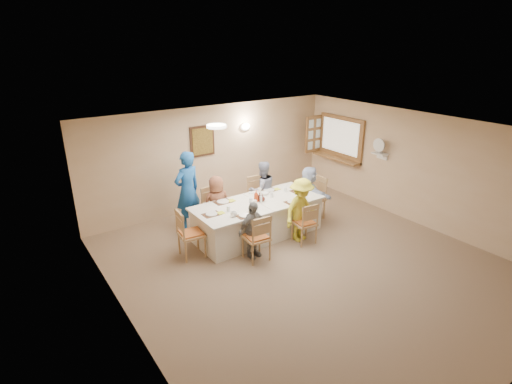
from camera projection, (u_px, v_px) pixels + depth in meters
ground at (307, 264)px, 7.47m from camera, size 7.00×7.00×0.00m
room_walls at (311, 189)px, 6.92m from camera, size 7.00×7.00×7.00m
wall_picture at (202, 141)px, 9.35m from camera, size 0.62×0.05×0.72m
wall_sconce at (246, 127)px, 9.90m from camera, size 0.26×0.09×0.18m
ceiling_light at (216, 126)px, 7.19m from camera, size 0.36×0.36×0.05m
serving_hatch at (341, 138)px, 10.47m from camera, size 0.06×1.50×1.15m
hatch_sill at (336, 158)px, 10.60m from camera, size 0.30×1.50×0.05m
shutter_door at (314, 134)px, 10.92m from camera, size 0.55×0.04×1.00m
fan_shelf at (380, 154)px, 9.43m from camera, size 0.22×0.36×0.03m
desk_fan at (380, 148)px, 9.36m from camera, size 0.30×0.30×0.28m
dining_table at (258, 219)px, 8.45m from camera, size 2.76×1.17×0.76m
chair_back_left at (214, 209)px, 8.71m from camera, size 0.47×0.47×0.94m
chair_back_right at (259, 197)px, 9.35m from camera, size 0.48×0.48×0.95m
chair_front_left at (256, 237)px, 7.49m from camera, size 0.49×0.49×0.95m
chair_front_right at (304, 222)px, 8.13m from camera, size 0.48×0.48×0.90m
chair_left_end at (191, 233)px, 7.59m from camera, size 0.51×0.51×0.98m
chair_right_end at (313, 198)px, 9.23m from camera, size 0.49×0.49×1.00m
diner_back_left at (217, 204)px, 8.57m from camera, size 0.72×0.56×1.25m
diner_back_right at (262, 190)px, 9.18m from camera, size 0.81×0.71×1.37m
diner_front_left at (253, 230)px, 7.54m from camera, size 0.73×0.45×1.13m
diner_front_right at (301, 210)px, 8.14m from camera, size 1.05×0.80×1.35m
diner_right_end at (309, 193)px, 9.11m from camera, size 1.22×0.49×1.28m
caregiver at (188, 191)px, 8.59m from camera, size 0.82×0.70×1.76m
placemat_fl at (245, 216)px, 7.67m from camera, size 0.33×0.25×0.01m
plate_fl at (245, 215)px, 7.67m from camera, size 0.24×0.24×0.01m
napkin_fl at (254, 214)px, 7.73m from camera, size 0.14×0.14×0.01m
placemat_fr at (293, 202)px, 8.31m from camera, size 0.34×0.25×0.01m
plate_fr at (293, 202)px, 8.31m from camera, size 0.24×0.24×0.01m
napkin_fr at (301, 201)px, 8.37m from camera, size 0.14×0.14×0.01m
placemat_bl at (223, 202)px, 8.32m from camera, size 0.36×0.27×0.01m
plate_bl at (223, 201)px, 8.31m from camera, size 0.25×0.25×0.02m
napkin_bl at (231, 200)px, 8.37m from camera, size 0.14×0.14×0.01m
placemat_br at (269, 190)px, 8.95m from camera, size 0.32×0.24×0.01m
plate_br at (269, 190)px, 8.95m from camera, size 0.24×0.24×0.02m
napkin_br at (277, 189)px, 9.01m from camera, size 0.13×0.13×0.01m
placemat_le at (212, 214)px, 7.73m from camera, size 0.34×0.25×0.01m
plate_le at (212, 214)px, 7.73m from camera, size 0.23×0.23×0.01m
napkin_le at (221, 213)px, 7.78m from camera, size 0.14×0.14×0.01m
placemat_re at (299, 191)px, 8.91m from camera, size 0.36×0.27×0.01m
plate_re at (299, 191)px, 8.91m from camera, size 0.23×0.23×0.01m
napkin_re at (307, 190)px, 8.96m from camera, size 0.14×0.14×0.01m
teacup_a at (234, 214)px, 7.62m from camera, size 0.21×0.21×0.10m
teacup_b at (260, 190)px, 8.88m from camera, size 0.11×0.11×0.08m
bowl_a at (254, 208)px, 7.95m from camera, size 0.24×0.24×0.05m
bowl_b at (265, 193)px, 8.72m from camera, size 0.28×0.28×0.06m
condiment_ketchup at (256, 196)px, 8.28m from camera, size 0.10×0.11×0.26m
condiment_brown at (260, 197)px, 8.34m from camera, size 0.09×0.09×0.19m
condiment_malt at (262, 198)px, 8.33m from camera, size 0.18×0.18×0.15m
drinking_glass at (251, 200)px, 8.25m from camera, size 0.07×0.07×0.11m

